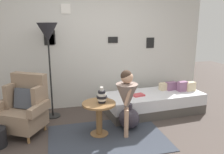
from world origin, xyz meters
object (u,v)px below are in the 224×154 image
Objects in this scene: side_table at (99,112)px; floor_lamp at (48,37)px; daybed at (154,103)px; vase_striped at (102,96)px; armchair at (25,107)px; book_on_daybed at (138,95)px; person_child at (127,95)px; demijohn_near at (129,118)px.

floor_lamp is (-0.72, 0.94, 1.14)m from side_table.
vase_striped reaches higher than daybed.
armchair is at bearing -126.71° from floor_lamp.
book_on_daybed is at bearing 33.30° from side_table.
vase_striped is (1.19, -0.37, 0.21)m from armchair.
vase_striped is 0.39m from person_child.
vase_striped is at bearing -169.05° from demijohn_near.
side_table is at bearing -152.33° from daybed.
book_on_daybed is (0.88, 0.58, 0.03)m from side_table.
vase_striped reaches higher than book_on_daybed.
person_child is at bearing -44.09° from floor_lamp.
demijohn_near is (0.49, 0.10, -0.46)m from vase_striped.
armchair is 1.20m from side_table.
person_child is (-0.84, -0.81, 0.49)m from daybed.
side_table is at bearing -52.31° from floor_lamp.
side_table is 0.53m from person_child.
floor_lamp is 1.98m from book_on_daybed.
person_child is at bearing -21.30° from side_table.
side_table is at bearing 158.70° from person_child.
floor_lamp is (0.42, 0.57, 1.08)m from armchair.
side_table is 1.64m from floor_lamp.
armchair is at bearing 161.19° from person_child.
person_child is 4.92× the size of book_on_daybed.
demijohn_near is (0.54, 0.09, -0.20)m from side_table.
side_table is at bearing -170.22° from demijohn_near.
demijohn_near is (-0.71, -0.56, -0.02)m from daybed.
book_on_daybed is at bearing -168.32° from daybed.
book_on_daybed is at bearing 34.85° from vase_striped.
person_child is at bearing -23.45° from vase_striped.
armchair is at bearing 162.09° from side_table.
daybed is at bearing 44.06° from person_child.
armchair is at bearing 162.65° from vase_striped.
daybed is 3.60× the size of side_table.
armchair reaches higher than demijohn_near.
floor_lamp is at bearing 53.29° from armchair.
book_on_daybed is at bearing 54.90° from demijohn_near.
person_child is at bearing -117.60° from demijohn_near.
demijohn_near is at bearing 62.40° from person_child.
daybed is 8.89× the size of book_on_daybed.
book_on_daybed is (0.83, 0.58, -0.23)m from vase_striped.
daybed is (2.39, 0.28, -0.24)m from armchair.
person_child reaches higher than daybed.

